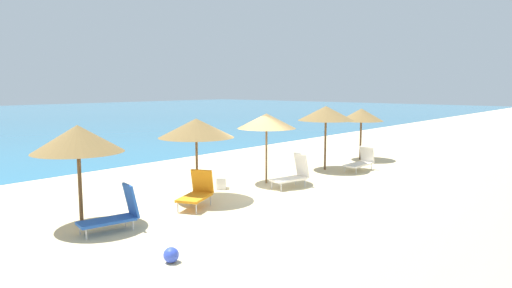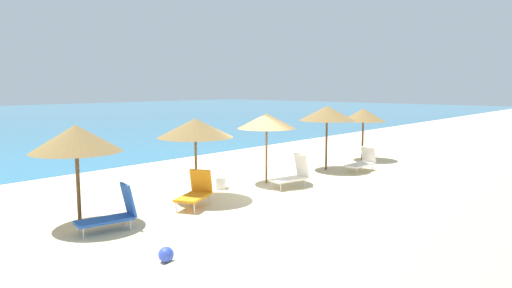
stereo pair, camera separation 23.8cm
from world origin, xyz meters
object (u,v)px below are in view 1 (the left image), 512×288
at_px(beach_umbrella_5, 361,115).
at_px(cooler_box, 221,183).
at_px(lounge_chair_2, 197,192).
at_px(lounge_chair_4, 115,214).
at_px(beach_umbrella_4, 326,113).
at_px(beach_umbrella_2, 196,128).
at_px(lounge_chair_0, 293,174).
at_px(beach_umbrella_1, 78,139).
at_px(beach_umbrella_3, 266,121).
at_px(beach_ball, 171,255).
at_px(lounge_chair_1, 361,162).

bearing_deg(beach_umbrella_5, cooler_box, 176.10).
xyz_separation_m(beach_umbrella_5, lounge_chair_2, (-11.30, -0.63, -1.74)).
bearing_deg(lounge_chair_4, beach_umbrella_4, -74.49).
relative_size(beach_umbrella_2, lounge_chair_0, 1.72).
height_order(beach_umbrella_4, lounge_chair_4, beach_umbrella_4).
height_order(beach_umbrella_1, cooler_box, beach_umbrella_1).
distance_m(lounge_chair_0, cooler_box, 2.58).
height_order(beach_umbrella_3, beach_umbrella_5, beach_umbrella_3).
bearing_deg(beach_umbrella_1, lounge_chair_0, -11.34).
relative_size(lounge_chair_2, lounge_chair_4, 0.96).
bearing_deg(lounge_chair_0, beach_ball, 119.15).
bearing_deg(beach_ball, lounge_chair_1, 9.58).
distance_m(lounge_chair_4, beach_ball, 2.74).
xyz_separation_m(beach_umbrella_2, lounge_chair_2, (-0.65, -0.72, -1.82)).
relative_size(beach_umbrella_5, cooler_box, 5.13).
distance_m(beach_umbrella_5, beach_ball, 15.14).
height_order(beach_umbrella_5, beach_ball, beach_umbrella_5).
distance_m(beach_umbrella_4, lounge_chair_2, 8.07).
bearing_deg(lounge_chair_1, cooler_box, 73.48).
bearing_deg(lounge_chair_4, lounge_chair_2, -74.78).
xyz_separation_m(beach_umbrella_5, lounge_chair_0, (-7.23, -1.20, -1.72)).
bearing_deg(beach_umbrella_4, cooler_box, 172.01).
distance_m(lounge_chair_0, lounge_chair_1, 4.53).
distance_m(beach_umbrella_4, beach_ball, 11.81).
bearing_deg(beach_umbrella_2, lounge_chair_4, -166.08).
xyz_separation_m(beach_umbrella_2, lounge_chair_4, (-3.51, -0.87, -1.84)).
distance_m(beach_umbrella_2, lounge_chair_0, 4.07).
bearing_deg(lounge_chair_1, beach_umbrella_4, 32.27).
distance_m(beach_umbrella_4, lounge_chair_1, 2.54).
height_order(beach_umbrella_4, lounge_chair_2, beach_umbrella_4).
bearing_deg(cooler_box, lounge_chair_0, -45.11).
xyz_separation_m(beach_umbrella_2, beach_ball, (-3.94, -3.57, -2.12)).
relative_size(lounge_chair_0, cooler_box, 3.06).
bearing_deg(lounge_chair_0, beach_umbrella_5, -68.59).
xyz_separation_m(beach_ball, cooler_box, (5.55, 4.09, 0.05)).
distance_m(beach_umbrella_2, beach_ball, 5.72).
bearing_deg(beach_umbrella_1, beach_umbrella_4, -2.18).
bearing_deg(lounge_chair_4, cooler_box, -62.53).
height_order(beach_umbrella_1, lounge_chair_2, beach_umbrella_1).
bearing_deg(beach_ball, beach_umbrella_4, 16.60).
bearing_deg(beach_ball, beach_umbrella_3, 25.38).
relative_size(beach_umbrella_5, lounge_chair_2, 1.72).
xyz_separation_m(lounge_chair_2, cooler_box, (2.25, 1.25, -0.25)).
relative_size(beach_umbrella_1, beach_umbrella_3, 1.01).
distance_m(beach_umbrella_5, lounge_chair_1, 3.58).
bearing_deg(beach_umbrella_3, beach_umbrella_4, -2.19).
relative_size(beach_umbrella_3, cooler_box, 5.30).
relative_size(beach_umbrella_4, lounge_chair_0, 1.83).
relative_size(beach_umbrella_5, beach_ball, 7.79).
bearing_deg(lounge_chair_4, lounge_chair_0, -81.27).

